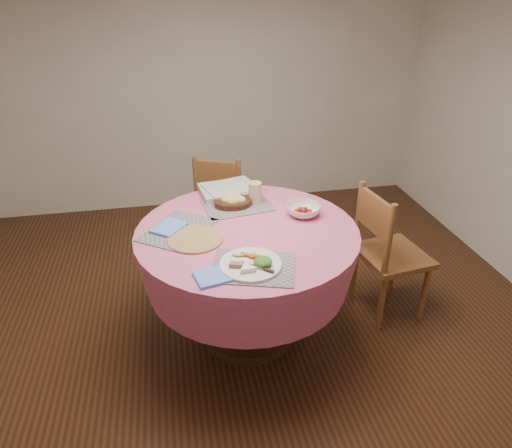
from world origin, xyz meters
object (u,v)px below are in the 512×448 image
at_px(bread_bowl, 233,201).
at_px(latte_mug, 255,192).
at_px(fruit_bowl, 303,210).
at_px(chair_right, 387,251).
at_px(chair_back, 222,202).
at_px(dinner_plate, 252,263).
at_px(dining_table, 247,259).
at_px(wicker_trivet, 195,239).

xyz_separation_m(bread_bowl, latte_mug, (0.14, 0.02, 0.03)).
relative_size(bread_bowl, fruit_bowl, 1.15).
xyz_separation_m(chair_right, bread_bowl, (-0.93, 0.24, 0.32)).
bearing_deg(chair_back, dinner_plate, 110.94).
relative_size(dining_table, chair_back, 1.46).
bearing_deg(dining_table, chair_right, 4.21).
xyz_separation_m(chair_back, wicker_trivet, (-0.27, -1.06, 0.31)).
relative_size(chair_back, latte_mug, 6.67).
relative_size(chair_back, dinner_plate, 2.84).
xyz_separation_m(chair_right, fruit_bowl, (-0.55, 0.04, 0.32)).
bearing_deg(wicker_trivet, bread_bowl, 54.61).
xyz_separation_m(chair_right, chair_back, (-0.92, 0.94, -0.02)).
relative_size(dining_table, bread_bowl, 5.39).
relative_size(chair_back, bread_bowl, 3.71).
xyz_separation_m(dinner_plate, fruit_bowl, (0.40, 0.48, 0.01)).
height_order(chair_right, wicker_trivet, chair_right).
relative_size(dining_table, fruit_bowl, 6.19).
bearing_deg(bread_bowl, chair_right, -14.55).
bearing_deg(wicker_trivet, latte_mug, 43.85).
relative_size(latte_mug, fruit_bowl, 0.64).
bearing_deg(chair_right, wicker_trivet, 87.90).
bearing_deg(chair_right, chair_back, 36.32).
distance_m(dining_table, bread_bowl, 0.39).
height_order(dinner_plate, latte_mug, latte_mug).
distance_m(chair_right, dinner_plate, 1.09).
bearing_deg(dining_table, dinner_plate, -96.55).
height_order(dining_table, chair_back, chair_back).
bearing_deg(fruit_bowl, wicker_trivet, -165.47).
xyz_separation_m(chair_back, dinner_plate, (-0.03, -1.38, 0.33)).
bearing_deg(latte_mug, bread_bowl, -171.99).
distance_m(wicker_trivet, bread_bowl, 0.45).
xyz_separation_m(wicker_trivet, bread_bowl, (0.26, 0.37, 0.03)).
distance_m(chair_back, fruit_bowl, 1.03).
relative_size(dining_table, chair_right, 1.40).
relative_size(dinner_plate, latte_mug, 2.35).
height_order(chair_right, chair_back, chair_right).
relative_size(chair_right, latte_mug, 6.93).
xyz_separation_m(bread_bowl, fruit_bowl, (0.38, -0.20, -0.01)).
bearing_deg(bread_bowl, wicker_trivet, -125.39).
relative_size(chair_right, bread_bowl, 3.85).
xyz_separation_m(dinner_plate, latte_mug, (0.15, 0.70, 0.05)).
relative_size(bread_bowl, latte_mug, 1.80).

